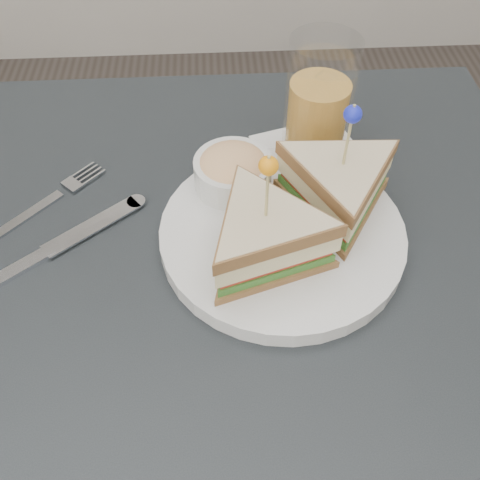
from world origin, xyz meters
The scene contains 5 objects.
table centered at (0.00, 0.00, 0.67)m, with size 0.80×0.80×0.75m.
plate_meal centered at (0.07, 0.05, 0.80)m, with size 0.34×0.34×0.17m.
cutlery_fork centered at (-0.22, 0.13, 0.75)m, with size 0.14×0.14×0.01m.
cutlery_knife centered at (-0.20, 0.05, 0.75)m, with size 0.19×0.16×0.01m.
drink_set centered at (0.12, 0.20, 0.83)m, with size 0.17×0.17×0.17m.
Camera 1 is at (-0.01, -0.35, 1.23)m, focal length 40.00 mm.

